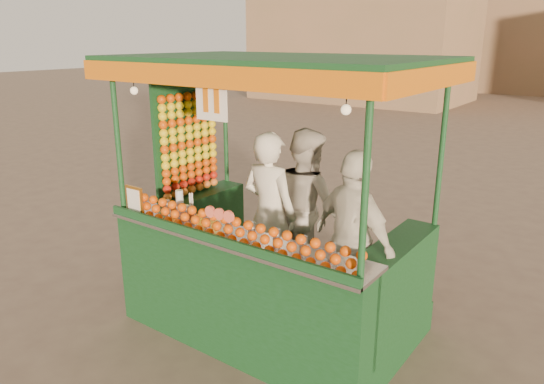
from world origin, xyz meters
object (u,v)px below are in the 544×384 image
Objects in this scene: vendor_right at (353,241)px; vendor_middle at (306,207)px; vendor_left at (270,214)px; juice_cart at (261,248)px.

vendor_middle is at bearing -10.82° from vendor_right.
vendor_right is (1.05, -0.11, -0.02)m from vendor_left.
vendor_middle is 1.00m from vendor_right.
juice_cart is at bearing 103.73° from vendor_middle.
vendor_middle is at bearing 77.66° from juice_cart.
vendor_middle is (0.14, 0.65, 0.29)m from juice_cart.
vendor_left is 0.46m from vendor_middle.
juice_cart is 1.77× the size of vendor_middle.
vendor_left is at bearing 14.88° from vendor_right.
vendor_right is (0.85, -0.53, -0.02)m from vendor_middle.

